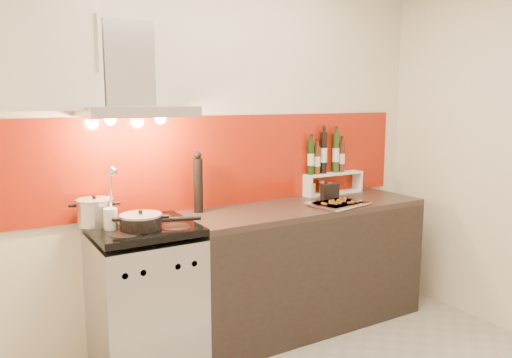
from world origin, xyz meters
TOP-DOWN VIEW (x-y plane):
  - back_wall at (0.00, 1.40)m, footprint 3.40×0.02m
  - backsplash at (0.05, 1.39)m, footprint 3.00×0.02m
  - range_stove at (-0.70, 1.10)m, footprint 0.60×0.60m
  - counter at (0.50, 1.10)m, footprint 1.80×0.60m
  - range_hood at (-0.70, 1.24)m, footprint 0.62×0.50m
  - upper_cabinet at (-1.25, 1.22)m, footprint 0.70×0.35m
  - stock_pot at (-0.94, 1.24)m, footprint 0.21×0.21m
  - saute_pan at (-0.73, 1.01)m, footprint 0.46×0.24m
  - utensil_jar at (-0.89, 1.08)m, footprint 0.08×0.12m
  - pepper_mill at (-0.25, 1.28)m, footprint 0.06×0.06m
  - step_shelf at (0.90, 1.34)m, footprint 0.53×0.14m
  - caddy_box at (0.78, 1.17)m, footprint 0.14×0.07m
  - baking_tray at (0.69, 0.96)m, footprint 0.44×0.36m

SIDE VIEW (x-z plane):
  - range_stove at x=-0.70m, z-range -0.01..0.90m
  - counter at x=0.50m, z-range 0.00..0.90m
  - baking_tray at x=0.69m, z-range 0.90..0.93m
  - saute_pan at x=-0.73m, z-range 0.90..1.01m
  - caddy_box at x=0.78m, z-range 0.90..1.02m
  - stock_pot at x=-0.94m, z-range 0.90..1.08m
  - utensil_jar at x=-0.89m, z-range 0.82..1.20m
  - pepper_mill at x=-0.25m, z-range 0.89..1.30m
  - step_shelf at x=0.90m, z-range 0.86..1.35m
  - backsplash at x=0.05m, z-range 0.90..1.54m
  - back_wall at x=0.00m, z-range 0.00..2.60m
  - range_hood at x=-0.70m, z-range 1.44..2.05m
  - upper_cabinet at x=-1.25m, z-range 1.59..2.31m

